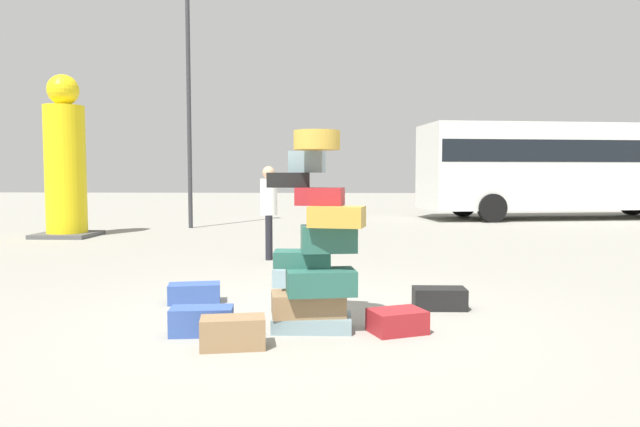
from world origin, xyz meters
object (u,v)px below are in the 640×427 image
suitcase_navy_foreground_far (194,293)px  lamp_post (188,61)px  suitcase_slate_behind_tower (303,278)px  suitcase_maroon_white_trunk (397,321)px  suitcase_navy_right_side (202,321)px  person_bearded_onlooker (269,204)px  yellow_dummy_statue (65,165)px  suitcase_brown_left_side (233,333)px  suitcase_tower (316,251)px  suitcase_black_upright_blue (439,298)px  parked_bus (569,164)px

suitcase_navy_foreground_far → lamp_post: bearing=93.6°
suitcase_slate_behind_tower → suitcase_maroon_white_trunk: size_ratio=1.41×
suitcase_navy_right_side → suitcase_navy_foreground_far: 1.37m
person_bearded_onlooker → yellow_dummy_statue: size_ratio=0.43×
suitcase_brown_left_side → suitcase_maroon_white_trunk: size_ratio=1.11×
suitcase_tower → lamp_post: (-4.07, 10.33, 3.84)m
suitcase_maroon_white_trunk → yellow_dummy_statue: size_ratio=0.13×
suitcase_brown_left_side → suitcase_navy_foreground_far: bearing=104.6°
suitcase_black_upright_blue → suitcase_brown_left_side: bearing=-143.8°
suitcase_navy_right_side → suitcase_tower: bearing=4.5°
suitcase_tower → suitcase_black_upright_blue: 1.75m
suitcase_black_upright_blue → suitcase_slate_behind_tower: 2.00m
yellow_dummy_statue → person_bearded_onlooker: bearing=-32.3°
suitcase_slate_behind_tower → suitcase_maroon_white_trunk: (1.07, -2.16, -0.01)m
suitcase_maroon_white_trunk → suitcase_navy_foreground_far: bearing=130.1°
yellow_dummy_statue → suitcase_slate_behind_tower: bearing=-43.7°
parked_bus → lamp_post: lamp_post is taller
yellow_dummy_statue → lamp_post: (2.36, 2.36, 2.90)m
suitcase_tower → suitcase_slate_behind_tower: suitcase_tower is taller
suitcase_navy_foreground_far → suitcase_slate_behind_tower: 1.56m
suitcase_navy_foreground_far → yellow_dummy_statue: bearing=113.7°
suitcase_navy_foreground_far → suitcase_navy_right_side: bearing=-84.2°
person_bearded_onlooker → lamp_post: (-2.99, 5.75, 3.63)m
suitcase_tower → person_bearded_onlooker: size_ratio=1.16×
suitcase_navy_foreground_far → parked_bus: 16.29m
suitcase_navy_foreground_far → suitcase_slate_behind_tower: (1.20, 1.00, 0.01)m
suitcase_tower → person_bearded_onlooker: (-1.08, 4.58, 0.21)m
suitcase_slate_behind_tower → parked_bus: 14.80m
suitcase_black_upright_blue → suitcase_navy_foreground_far: 2.83m
suitcase_slate_behind_tower → yellow_dummy_statue: 8.66m
yellow_dummy_statue → suitcase_brown_left_side: bearing=-56.2°
suitcase_navy_right_side → suitcase_navy_foreground_far: suitcase_navy_right_side is taller
suitcase_maroon_white_trunk → lamp_post: lamp_post is taller
suitcase_tower → yellow_dummy_statue: (-6.43, 7.97, 0.95)m
yellow_dummy_statue → lamp_post: 4.42m
suitcase_brown_left_side → lamp_post: bearing=96.8°
suitcase_navy_right_side → parked_bus: parked_bus is taller
suitcase_tower → suitcase_black_upright_blue: suitcase_tower is taller
suitcase_brown_left_side → suitcase_navy_foreground_far: size_ratio=0.94×
suitcase_navy_right_side → suitcase_brown_left_side: bearing=-54.1°
suitcase_black_upright_blue → suitcase_navy_foreground_far: (-2.82, 0.17, -0.01)m
suitcase_navy_foreground_far → person_bearded_onlooker: (0.41, 3.49, 0.87)m
suitcase_slate_behind_tower → parked_bus: bearing=74.0°
suitcase_tower → suitcase_maroon_white_trunk: suitcase_tower is taller
suitcase_maroon_white_trunk → yellow_dummy_statue: (-7.21, 8.04, 1.60)m
suitcase_brown_left_side → person_bearded_onlooker: (-0.39, 5.21, 0.84)m
suitcase_navy_right_side → parked_bus: bearing=51.5°
suitcase_slate_behind_tower → suitcase_maroon_white_trunk: suitcase_slate_behind_tower is taller
suitcase_black_upright_blue → lamp_post: 11.75m
suitcase_navy_foreground_far → suitcase_slate_behind_tower: suitcase_slate_behind_tower is taller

